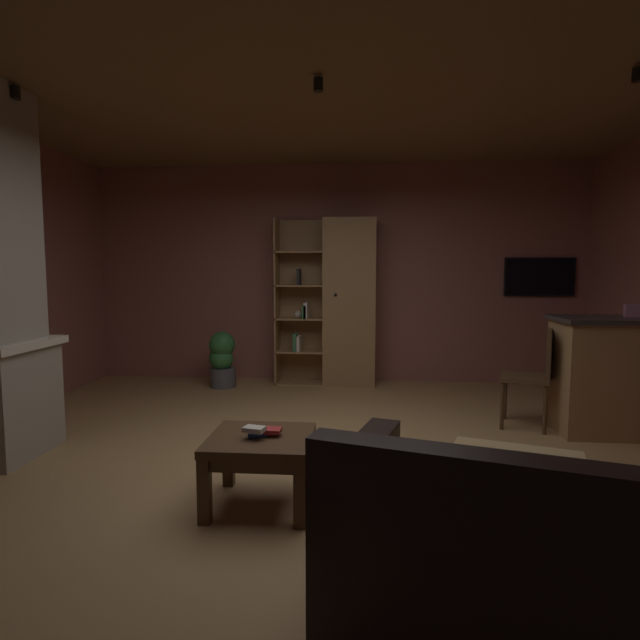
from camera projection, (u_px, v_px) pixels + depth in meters
name	position (u px, v px, depth m)	size (l,w,h in m)	color
floor	(316.00, 465.00, 3.85)	(6.38, 6.05, 0.02)	#A37A4C
wall_back	(337.00, 274.00, 6.75)	(6.50, 0.06, 2.82)	#8E544C
ceiling	(315.00, 72.00, 3.58)	(6.38, 6.05, 0.02)	brown
window_pane_back	(317.00, 279.00, 6.74)	(0.59, 0.01, 0.93)	white
bookshelf_cabinet	(342.00, 303.00, 6.50)	(1.26, 0.41, 2.10)	#997047
kitchen_bar_counter	(634.00, 376.00, 4.52)	(1.36, 0.62, 1.04)	#997047
tissue_box	(632.00, 311.00, 4.55)	(0.12, 0.12, 0.11)	#995972
leather_couch	(522.00, 561.00, 2.01)	(1.70, 1.30, 0.84)	black
coffee_table	(261.00, 450.00, 3.15)	(0.63, 0.61, 0.44)	#4C331E
table_book_0	(257.00, 434.00, 3.14)	(0.11, 0.08, 0.02)	#2D4C8C
table_book_1	(273.00, 430.00, 3.14)	(0.10, 0.10, 0.02)	#B22D2D
table_book_2	(254.00, 429.00, 3.08)	(0.13, 0.08, 0.03)	beige
dining_chair	(535.00, 371.00, 4.70)	(0.53, 0.53, 0.92)	#4C331E
potted_floor_plant	(222.00, 358.00, 6.39)	(0.33, 0.33, 0.70)	#4C4C51
wall_mounted_tv	(539.00, 277.00, 6.48)	(0.86, 0.06, 0.49)	black
track_light_spot_0	(15.00, 93.00, 3.77)	(0.07, 0.07, 0.09)	black
track_light_spot_1	(318.00, 85.00, 3.61)	(0.07, 0.07, 0.09)	black
track_light_spot_2	(637.00, 75.00, 3.42)	(0.07, 0.07, 0.09)	black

